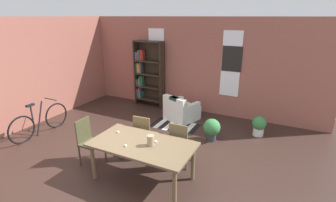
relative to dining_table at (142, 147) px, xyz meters
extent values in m
plane|color=#35231E|center=(-0.58, 0.18, -0.67)|extent=(9.40, 9.40, 0.00)
cube|color=#9D594C|center=(-0.58, 3.86, 0.77)|extent=(7.96, 0.12, 2.89)
cube|color=#9D594C|center=(-4.12, 0.18, 0.77)|extent=(0.12, 8.23, 2.89)
cube|color=white|center=(-1.80, 3.79, 0.92)|extent=(0.55, 0.02, 1.88)
cube|color=white|center=(0.64, 3.79, 0.92)|extent=(0.55, 0.02, 1.88)
cube|color=brown|center=(0.00, 0.00, 0.06)|extent=(1.86, 1.00, 0.04)
cylinder|color=brown|center=(-0.83, -0.40, -0.32)|extent=(0.07, 0.07, 0.71)
cylinder|color=brown|center=(0.83, -0.40, -0.32)|extent=(0.07, 0.07, 0.71)
cylinder|color=brown|center=(-0.83, 0.40, -0.32)|extent=(0.07, 0.07, 0.71)
cylinder|color=brown|center=(0.83, 0.40, -0.32)|extent=(0.07, 0.07, 0.71)
cylinder|color=#998466|center=(0.18, 0.00, 0.18)|extent=(0.13, 0.13, 0.19)
cylinder|color=silver|center=(-0.64, 0.15, 0.10)|extent=(0.04, 0.04, 0.03)
cylinder|color=silver|center=(-0.20, -0.23, 0.09)|extent=(0.04, 0.04, 0.03)
cylinder|color=silver|center=(0.21, 0.14, 0.09)|extent=(0.04, 0.04, 0.03)
cube|color=brown|center=(-0.42, 0.80, -0.22)|extent=(0.43, 0.43, 0.04)
cube|color=brown|center=(-0.40, 0.61, 0.03)|extent=(0.38, 0.06, 0.50)
cylinder|color=brown|center=(-0.25, 0.99, -0.46)|extent=(0.04, 0.04, 0.43)
cylinder|color=brown|center=(-0.61, 0.96, -0.46)|extent=(0.04, 0.04, 0.43)
cylinder|color=brown|center=(-0.23, 0.63, -0.46)|extent=(0.04, 0.04, 0.43)
cylinder|color=brown|center=(-0.58, 0.61, -0.46)|extent=(0.04, 0.04, 0.43)
cube|color=brown|center=(0.42, 0.80, -0.22)|extent=(0.42, 0.42, 0.04)
cube|color=brown|center=(0.43, 0.61, 0.03)|extent=(0.38, 0.05, 0.50)
cylinder|color=brown|center=(0.59, 0.99, -0.46)|extent=(0.04, 0.04, 0.43)
cylinder|color=brown|center=(0.23, 0.97, -0.46)|extent=(0.04, 0.04, 0.43)
cylinder|color=brown|center=(0.61, 0.63, -0.46)|extent=(0.04, 0.04, 0.43)
cylinder|color=brown|center=(0.25, 0.61, -0.46)|extent=(0.04, 0.04, 0.43)
cube|color=#424127|center=(-1.23, 0.00, -0.22)|extent=(0.40, 0.40, 0.04)
cube|color=#424127|center=(-1.41, 0.00, 0.03)|extent=(0.03, 0.38, 0.50)
cylinder|color=#424127|center=(-1.05, -0.18, -0.46)|extent=(0.04, 0.04, 0.43)
cylinder|color=#424127|center=(-1.05, 0.18, -0.46)|extent=(0.04, 0.04, 0.43)
cylinder|color=#424127|center=(-1.41, -0.18, -0.46)|extent=(0.04, 0.04, 0.43)
cylinder|color=#424127|center=(-1.41, 0.18, -0.46)|extent=(0.04, 0.04, 0.43)
cube|color=#2D2319|center=(-2.46, 3.59, 0.41)|extent=(0.04, 0.32, 2.15)
cube|color=#2D2319|center=(-1.49, 3.59, 0.41)|extent=(0.04, 0.32, 2.15)
cube|color=#2D2319|center=(-1.97, 3.74, 0.41)|extent=(1.01, 0.01, 2.15)
cube|color=#2D2319|center=(-1.97, 3.59, -0.46)|extent=(0.97, 0.32, 0.04)
cube|color=orange|center=(-2.42, 3.59, -0.28)|extent=(0.03, 0.17, 0.31)
cube|color=#284C8C|center=(-2.38, 3.59, -0.31)|extent=(0.05, 0.18, 0.25)
cube|color=#8C4C8C|center=(-2.33, 3.59, -0.26)|extent=(0.03, 0.22, 0.36)
cube|color=#33724C|center=(-2.29, 3.59, -0.33)|extent=(0.03, 0.27, 0.21)
cube|color=#2D2319|center=(-1.97, 3.59, -0.03)|extent=(0.97, 0.32, 0.04)
cube|color=#4C4C51|center=(-2.41, 3.59, 0.10)|extent=(0.05, 0.23, 0.21)
cube|color=orange|center=(-2.37, 3.59, 0.09)|extent=(0.03, 0.17, 0.20)
cube|color=#33724C|center=(-2.32, 3.59, 0.12)|extent=(0.03, 0.23, 0.26)
cube|color=#33724C|center=(-2.27, 3.59, 0.16)|extent=(0.03, 0.27, 0.33)
cube|color=#33724C|center=(-2.24, 3.59, 0.16)|extent=(0.03, 0.18, 0.33)
cube|color=#2D2319|center=(-1.97, 3.59, 0.41)|extent=(0.97, 0.32, 0.04)
cube|color=#33724C|center=(-2.41, 3.59, 0.58)|extent=(0.04, 0.19, 0.31)
cube|color=orange|center=(-2.36, 3.59, 0.59)|extent=(0.04, 0.19, 0.34)
cube|color=orange|center=(-2.31, 3.59, 0.57)|extent=(0.04, 0.19, 0.30)
cube|color=#4C4C51|center=(-2.26, 3.59, 0.61)|extent=(0.04, 0.19, 0.36)
cube|color=#2D2319|center=(-1.97, 3.59, 0.84)|extent=(0.97, 0.32, 0.04)
cube|color=#8C4C8C|center=(-2.41, 3.59, 0.99)|extent=(0.05, 0.21, 0.26)
cube|color=#4C4C51|center=(-2.36, 3.59, 0.99)|extent=(0.03, 0.18, 0.27)
cube|color=#33724C|center=(-2.32, 3.59, 1.01)|extent=(0.03, 0.19, 0.31)
cube|color=#4C4C51|center=(-2.28, 3.59, 1.02)|extent=(0.03, 0.20, 0.32)
cube|color=#B22D28|center=(-2.23, 3.59, 1.03)|extent=(0.04, 0.17, 0.34)
cube|color=#B22D28|center=(-2.18, 3.59, 1.02)|extent=(0.04, 0.17, 0.32)
cube|color=#2D2319|center=(-1.97, 3.59, 1.46)|extent=(0.97, 0.32, 0.04)
cube|color=silver|center=(-0.49, 2.95, -0.47)|extent=(1.02, 1.02, 0.40)
cube|color=silver|center=(-0.60, 2.65, -0.10)|extent=(0.81, 0.42, 0.35)
cube|color=silver|center=(-0.17, 2.83, -0.20)|extent=(0.36, 0.72, 0.15)
cube|color=silver|center=(-0.81, 3.07, -0.20)|extent=(0.36, 0.72, 0.15)
cube|color=#19382D|center=(-0.60, 2.65, 0.04)|extent=(0.32, 0.26, 0.08)
torus|color=black|center=(-3.36, -0.08, -0.35)|extent=(0.04, 0.69, 0.69)
torus|color=black|center=(-3.36, 0.93, -0.35)|extent=(0.04, 0.69, 0.69)
cylinder|color=black|center=(-3.36, 0.43, -0.25)|extent=(0.04, 0.31, 0.87)
cylinder|color=black|center=(-3.36, 0.25, -0.07)|extent=(0.04, 0.04, 0.45)
cube|color=black|center=(-3.36, 0.25, 0.17)|extent=(0.08, 0.20, 0.05)
cylinder|color=black|center=(-3.36, 0.83, 0.15)|extent=(0.44, 0.03, 0.02)
cylinder|color=silver|center=(1.68, 2.84, -0.57)|extent=(0.26, 0.26, 0.20)
sphere|color=#387F42|center=(1.68, 2.84, -0.33)|extent=(0.35, 0.35, 0.35)
cylinder|color=#333338|center=(0.68, 2.05, -0.58)|extent=(0.23, 0.23, 0.19)
sphere|color=#387F42|center=(0.68, 2.05, -0.32)|extent=(0.41, 0.41, 0.41)
cube|color=black|center=(-1.05, 2.42, -0.67)|extent=(0.14, 0.78, 0.01)
cube|color=silver|center=(-0.91, 2.42, -0.67)|extent=(0.14, 0.78, 0.01)
cube|color=black|center=(-0.76, 2.42, -0.67)|extent=(0.14, 0.78, 0.01)
cube|color=silver|center=(-0.62, 2.42, -0.67)|extent=(0.14, 0.78, 0.01)
cube|color=black|center=(-0.48, 2.42, -0.67)|extent=(0.14, 0.78, 0.01)
cube|color=silver|center=(-0.33, 2.42, -0.67)|extent=(0.14, 0.78, 0.01)
cube|color=black|center=(-0.19, 2.42, -0.67)|extent=(0.14, 0.78, 0.01)
cube|color=silver|center=(-0.05, 2.42, -0.67)|extent=(0.14, 0.78, 0.01)
cube|color=black|center=(0.09, 2.42, -0.67)|extent=(0.14, 0.78, 0.01)
cube|color=black|center=(0.65, 3.78, 1.08)|extent=(0.56, 0.03, 0.72)
camera|label=1|loc=(2.17, -3.32, 2.24)|focal=26.49mm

